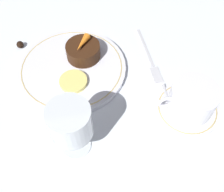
{
  "coord_description": "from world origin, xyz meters",
  "views": [
    {
      "loc": [
        -0.03,
        0.38,
        0.5
      ],
      "look_at": [
        -0.08,
        0.07,
        0.04
      ],
      "focal_mm": 42.0,
      "sensor_mm": 36.0,
      "label": 1
    }
  ],
  "objects_px": {
    "dinner_plate": "(74,68)",
    "fork": "(151,60)",
    "coffee_cup": "(193,99)",
    "wine_glass": "(71,124)",
    "dessert_cake": "(83,51)"
  },
  "relations": [
    {
      "from": "dessert_cake",
      "to": "wine_glass",
      "type": "bearing_deg",
      "value": 79.88
    },
    {
      "from": "coffee_cup",
      "to": "fork",
      "type": "distance_m",
      "value": 0.17
    },
    {
      "from": "coffee_cup",
      "to": "wine_glass",
      "type": "xyz_separation_m",
      "value": [
        0.25,
        0.04,
        0.05
      ]
    },
    {
      "from": "coffee_cup",
      "to": "dessert_cake",
      "type": "bearing_deg",
      "value": -41.42
    },
    {
      "from": "dessert_cake",
      "to": "dinner_plate",
      "type": "bearing_deg",
      "value": 47.18
    },
    {
      "from": "dinner_plate",
      "to": "coffee_cup",
      "type": "height_order",
      "value": "coffee_cup"
    },
    {
      "from": "dinner_plate",
      "to": "wine_glass",
      "type": "distance_m",
      "value": 0.22
    },
    {
      "from": "dinner_plate",
      "to": "dessert_cake",
      "type": "relative_size",
      "value": 3.15
    },
    {
      "from": "wine_glass",
      "to": "dessert_cake",
      "type": "distance_m",
      "value": 0.24
    },
    {
      "from": "coffee_cup",
      "to": "fork",
      "type": "height_order",
      "value": "coffee_cup"
    },
    {
      "from": "dinner_plate",
      "to": "fork",
      "type": "relative_size",
      "value": 1.39
    },
    {
      "from": "wine_glass",
      "to": "dessert_cake",
      "type": "height_order",
      "value": "wine_glass"
    },
    {
      "from": "wine_glass",
      "to": "dessert_cake",
      "type": "relative_size",
      "value": 1.59
    },
    {
      "from": "dinner_plate",
      "to": "fork",
      "type": "xyz_separation_m",
      "value": [
        -0.19,
        0.0,
        -0.01
      ]
    },
    {
      "from": "dinner_plate",
      "to": "coffee_cup",
      "type": "bearing_deg",
      "value": 146.74
    }
  ]
}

